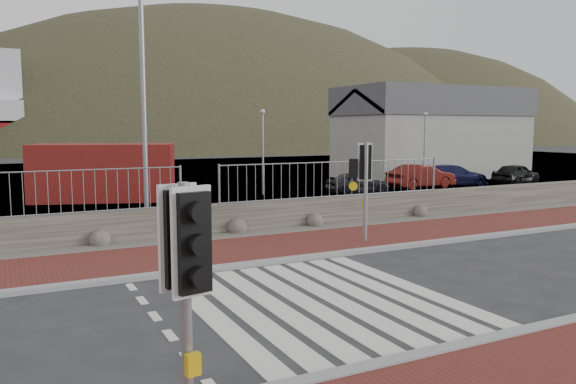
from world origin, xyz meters
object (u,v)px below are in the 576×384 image
car_a (358,183)px  car_c (453,175)px  streetlight (148,73)px  traffic_signal_near (185,264)px  car_e (516,174)px  shipping_container (104,172)px  traffic_signal_far (365,170)px  car_b (421,176)px

car_a → car_c: (6.81, 0.66, 0.05)m
streetlight → traffic_signal_near: bearing=-98.3°
streetlight → car_c: (18.41, 6.72, -4.27)m
traffic_signal_near → car_c: bearing=31.4°
car_c → car_e: car_e is taller
streetlight → shipping_container: bearing=93.2°
traffic_signal_near → traffic_signal_far: traffic_signal_far is taller
streetlight → car_e: size_ratio=2.46×
shipping_container → car_a: bearing=4.3°
car_b → car_c: bearing=-87.4°
car_c → car_e: 3.94m
traffic_signal_far → streetlight: size_ratio=0.33×
shipping_container → car_e: shipping_container is taller
traffic_signal_near → car_e: traffic_signal_near is taller
car_c → traffic_signal_near: bearing=140.0°
traffic_signal_near → car_b: bearing=34.6°
shipping_container → car_c: bearing=11.6°
car_e → traffic_signal_far: bearing=105.9°
streetlight → car_a: size_ratio=2.72×
traffic_signal_far → car_a: size_ratio=0.89×
streetlight → car_c: streetlight is taller
car_b → car_c: 2.44m
shipping_container → car_c: 18.55m
streetlight → shipping_container: (0.02, 9.06, -3.60)m
traffic_signal_near → car_e: 30.39m
traffic_signal_far → streetlight: 7.03m
shipping_container → car_b: bearing=9.8°
car_b → traffic_signal_near: bearing=132.8°
traffic_signal_far → shipping_container: 14.07m
traffic_signal_near → traffic_signal_far: bearing=36.1°
traffic_signal_near → car_a: (14.06, 18.03, -1.44)m
streetlight → car_e: (22.22, 5.71, -4.26)m
shipping_container → car_e: (22.20, -3.35, -0.66)m
traffic_signal_near → car_a: traffic_signal_near is taller
shipping_container → car_b: (15.96, -2.54, -0.62)m
traffic_signal_near → streetlight: streetlight is taller
car_b → car_e: (6.24, -0.81, -0.04)m
car_b → car_c: car_b is taller
car_b → streetlight: bearing=109.9°
car_c → shipping_container: bearing=90.9°
traffic_signal_near → car_a: size_ratio=0.86×
traffic_signal_near → car_e: size_ratio=0.78×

